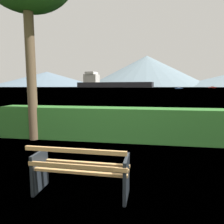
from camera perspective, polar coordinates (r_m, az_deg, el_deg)
ground_plane at (r=3.74m, az=-8.34°, el=-21.40°), size 1400.00×1400.00×0.00m
water_surface at (r=309.29m, az=9.39°, el=6.78°), size 620.00×620.00×0.00m
park_bench at (r=3.50m, az=-8.78°, el=-15.76°), size 1.59×0.60×0.87m
hedge_row at (r=6.79m, az=0.60°, el=-3.34°), size 7.90×0.78×1.08m
cargo_ship_large at (r=295.08m, az=-1.03°, el=8.08°), size 110.40×36.98×22.48m
fishing_boat_near at (r=233.50m, az=26.17°, el=6.19°), size 7.87×3.47×1.70m
tender_far at (r=154.62m, az=18.09°, el=6.39°), size 5.31×1.75×1.45m
distant_hills at (r=564.45m, az=9.30°, el=10.16°), size 847.82×376.86×84.04m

